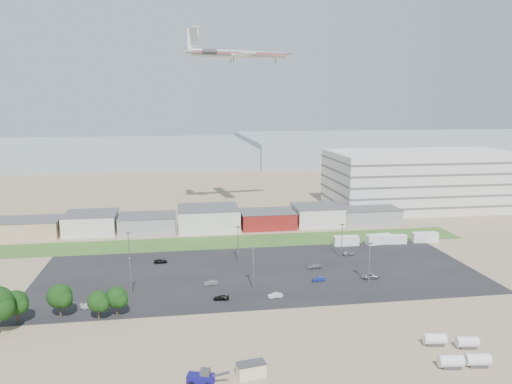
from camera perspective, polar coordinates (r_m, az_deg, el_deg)
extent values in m
plane|color=#90785B|center=(120.05, -0.37, -12.46)|extent=(700.00, 700.00, 0.00)
cube|color=black|center=(139.22, 0.45, -9.20)|extent=(120.00, 50.00, 0.01)
cube|color=#335A22|center=(168.85, -3.01, -5.71)|extent=(160.00, 16.00, 0.02)
cube|color=silver|center=(233.05, 18.37, 1.34)|extent=(80.00, 40.00, 25.00)
imported|color=#A5A5AA|center=(138.15, 12.87, -9.35)|extent=(4.72, 2.44, 1.27)
imported|color=navy|center=(133.79, 7.19, -9.84)|extent=(3.66, 1.65, 1.16)
imported|color=black|center=(121.33, -4.00, -11.96)|extent=(3.91, 2.00, 1.09)
imported|color=#595B5E|center=(130.68, -5.11, -10.29)|extent=(3.69, 1.41, 1.20)
imported|color=#A5A5AA|center=(156.63, 10.52, -6.92)|extent=(3.70, 1.67, 1.23)
imported|color=black|center=(149.61, -10.86, -7.78)|extent=(4.02, 2.00, 1.09)
imported|color=silver|center=(122.37, -18.44, -12.25)|extent=(4.37, 2.17, 1.22)
imported|color=#A5A5AA|center=(143.43, 6.67, -8.44)|extent=(4.18, 1.98, 1.18)
imported|color=silver|center=(122.43, 2.23, -11.71)|extent=(3.67, 1.61, 1.17)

